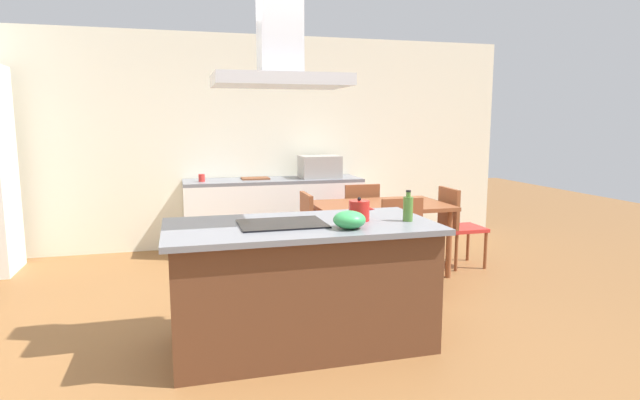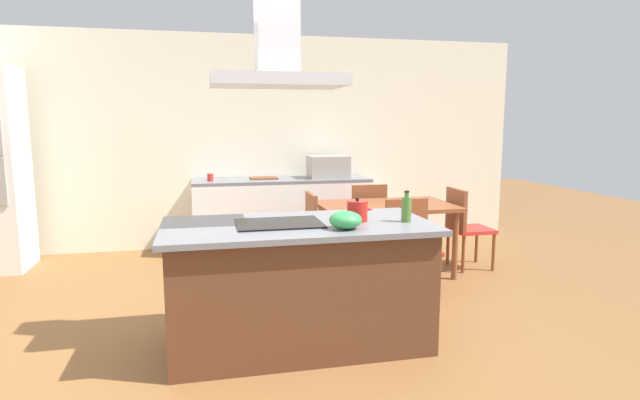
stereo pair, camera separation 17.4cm
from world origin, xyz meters
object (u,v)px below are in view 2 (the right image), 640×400
cooktop (279,223)px  olive_oil_bottle (406,209)px  chair_facing_back_wall (366,216)px  range_hood (277,49)px  cutting_board (264,178)px  dining_table (386,212)px  countertop_microwave (328,167)px  chair_at_right_end (464,223)px  chair_at_left_end (301,231)px  tea_kettle (357,211)px  coffee_mug_red (210,177)px  chair_facing_island (410,240)px  mixing_bowl (345,220)px

cooktop → olive_oil_bottle: (0.91, -0.12, 0.09)m
cooktop → chair_facing_back_wall: cooktop is taller
range_hood → cutting_board: bearing=85.3°
dining_table → range_hood: range_hood is taller
countertop_microwave → chair_at_right_end: size_ratio=0.56×
chair_at_left_end → countertop_microwave: bearing=65.3°
dining_table → chair_facing_back_wall: (0.00, 0.67, -0.16)m
cooktop → tea_kettle: size_ratio=2.96×
coffee_mug_red → chair_at_right_end: bearing=-25.1°
chair_at_left_end → range_hood: (-0.46, -1.56, 1.59)m
cooktop → coffee_mug_red: (-0.42, 2.82, 0.04)m
olive_oil_bottle → chair_facing_back_wall: 2.43m
countertop_microwave → chair_facing_island: bearing=-81.2°
chair_facing_island → cooktop: bearing=-146.9°
chair_facing_back_wall → range_hood: (-1.37, -2.22, 1.59)m
countertop_microwave → chair_facing_back_wall: size_ratio=0.56×
cutting_board → chair_at_left_end: (0.21, -1.37, -0.40)m
coffee_mug_red → range_hood: size_ratio=0.10×
cooktop → chair_facing_island: (1.37, 0.89, -0.40)m
cutting_board → chair_facing_island: bearing=-61.0°
tea_kettle → range_hood: size_ratio=0.23×
olive_oil_bottle → cutting_board: size_ratio=0.66×
tea_kettle → chair_facing_back_wall: 2.41m
cooktop → range_hood: range_hood is taller
mixing_bowl → chair_at_right_end: bearing=44.1°
tea_kettle → chair_facing_island: (0.80, 0.90, -0.47)m
chair_at_right_end → countertop_microwave: bearing=132.8°
tea_kettle → range_hood: range_hood is taller
coffee_mug_red → cutting_board: coffee_mug_red is taller
chair_at_right_end → chair_at_left_end: (-1.83, 0.00, 0.00)m
chair_at_right_end → chair_facing_island: bearing=-144.0°
mixing_bowl → chair_facing_island: size_ratio=0.25×
cooktop → chair_at_right_end: size_ratio=0.67×
tea_kettle → mixing_bowl: (-0.16, -0.25, -0.01)m
dining_table → chair_facing_back_wall: bearing=90.0°
countertop_microwave → coffee_mug_red: (-1.48, -0.06, -0.09)m
tea_kettle → countertop_microwave: size_ratio=0.41×
cooktop → chair_facing_back_wall: 2.64m
cooktop → dining_table: bearing=48.6°
mixing_bowl → olive_oil_bottle: bearing=15.9°
mixing_bowl → chair_facing_island: (0.96, 1.15, -0.45)m
mixing_bowl → dining_table: 2.07m
mixing_bowl → chair_facing_island: bearing=50.2°
cooktop → countertop_microwave: size_ratio=1.20×
cooktop → cutting_board: bearing=85.3°
olive_oil_bottle → chair_at_left_end: size_ratio=0.25×
tea_kettle → mixing_bowl: 0.30m
countertop_microwave → range_hood: range_hood is taller
chair_facing_back_wall → countertop_microwave: bearing=115.1°
tea_kettle → chair_facing_back_wall: tea_kettle is taller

